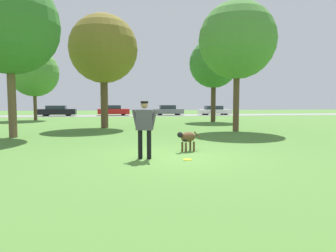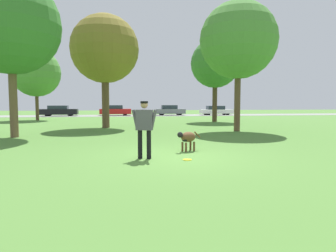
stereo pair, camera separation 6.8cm
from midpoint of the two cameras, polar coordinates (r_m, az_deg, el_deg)
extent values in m
plane|color=#4C7A33|center=(9.06, 0.85, -5.86)|extent=(120.00, 120.00, 0.00)
cube|color=gray|center=(39.47, -7.37, 1.99)|extent=(120.00, 6.00, 0.01)
cylinder|color=black|center=(8.66, -3.86, -3.55)|extent=(0.16, 0.16, 0.83)
cylinder|color=black|center=(8.71, -5.54, -3.51)|extent=(0.16, 0.16, 0.83)
cube|color=#514C56|center=(8.62, -4.73, 1.17)|extent=(0.52, 0.35, 0.59)
cylinder|color=#514C56|center=(8.57, -3.01, 1.16)|extent=(0.23, 0.15, 0.60)
cylinder|color=#514C56|center=(8.67, -6.43, 1.18)|extent=(0.23, 0.15, 0.60)
sphere|color=#A87A5B|center=(8.60, -4.75, 4.06)|extent=(0.26, 0.26, 0.21)
cylinder|color=black|center=(8.60, -4.75, 4.54)|extent=(0.27, 0.27, 0.06)
ellipsoid|color=brown|center=(10.05, 3.67, -2.08)|extent=(0.66, 0.56, 0.34)
ellipsoid|color=black|center=(9.96, 2.97, -2.48)|extent=(0.27, 0.30, 0.19)
sphere|color=black|center=(9.82, 2.10, -1.68)|extent=(0.25, 0.25, 0.19)
cylinder|color=brown|center=(9.91, 3.22, -4.07)|extent=(0.09, 0.09, 0.31)
cylinder|color=brown|center=(10.05, 2.54, -3.95)|extent=(0.09, 0.09, 0.31)
cylinder|color=brown|center=(10.14, 4.76, -3.89)|extent=(0.09, 0.09, 0.31)
cylinder|color=brown|center=(10.28, 4.07, -3.77)|extent=(0.09, 0.09, 0.31)
cylinder|color=brown|center=(10.31, 5.35, -1.65)|extent=(0.27, 0.17, 0.24)
cylinder|color=yellow|center=(8.56, 3.51, -6.41)|extent=(0.25, 0.25, 0.02)
torus|color=yellow|center=(8.56, 3.51, -6.41)|extent=(0.25, 0.25, 0.02)
cylinder|color=#4C3826|center=(26.42, 8.54, 4.57)|extent=(0.41, 0.41, 3.46)
sphere|color=#38752D|center=(26.64, 8.62, 11.70)|extent=(4.20, 4.20, 4.20)
cylinder|color=brown|center=(17.79, 12.75, 4.78)|extent=(0.35, 0.35, 3.54)
sphere|color=#4C8938|center=(18.15, 12.93, 15.64)|extent=(4.39, 4.39, 4.39)
cylinder|color=brown|center=(20.09, -12.14, 4.62)|extent=(0.47, 0.47, 3.47)
sphere|color=olive|center=(20.39, -12.29, 14.19)|extent=(4.42, 4.42, 4.42)
cylinder|color=brown|center=(30.86, -24.03, 3.58)|extent=(0.30, 0.30, 2.79)
sphere|color=#4C8938|center=(30.99, -24.21, 9.27)|extent=(4.49, 4.49, 4.49)
cylinder|color=brown|center=(15.82, -27.70, 4.39)|extent=(0.36, 0.36, 3.51)
sphere|color=#38752D|center=(16.22, -28.14, 16.68)|extent=(4.54, 4.54, 4.54)
cube|color=black|center=(40.17, -20.35, 2.56)|extent=(4.51, 1.97, 0.69)
cube|color=#232D38|center=(40.18, -20.56, 3.36)|extent=(2.36, 1.65, 0.44)
cylinder|color=black|center=(40.79, -18.31, 2.27)|extent=(0.57, 0.22, 0.57)
cylinder|color=black|center=(39.19, -18.59, 2.19)|extent=(0.57, 0.22, 0.57)
cylinder|color=black|center=(41.20, -22.01, 2.20)|extent=(0.57, 0.22, 0.57)
cylinder|color=black|center=(39.62, -22.43, 2.11)|extent=(0.57, 0.22, 0.57)
cube|color=red|center=(39.69, -10.35, 2.75)|extent=(4.03, 1.82, 0.66)
cube|color=#232D38|center=(39.68, -10.53, 3.57)|extent=(2.09, 1.57, 0.48)
cylinder|color=black|center=(40.49, -8.62, 2.47)|extent=(0.62, 0.20, 0.62)
cylinder|color=black|center=(38.91, -8.58, 2.40)|extent=(0.62, 0.20, 0.62)
cylinder|color=black|center=(40.52, -12.04, 2.43)|extent=(0.62, 0.20, 0.62)
cylinder|color=black|center=(38.94, -12.13, 2.35)|extent=(0.62, 0.20, 0.62)
cube|color=slate|center=(40.24, 0.03, 2.83)|extent=(4.03, 1.85, 0.63)
cube|color=#232D38|center=(40.21, -0.14, 3.63)|extent=(2.12, 1.55, 0.51)
cylinder|color=black|center=(41.15, 1.53, 2.56)|extent=(0.64, 0.22, 0.63)
cylinder|color=black|center=(39.70, 1.88, 2.49)|extent=(0.64, 0.22, 0.63)
cylinder|color=black|center=(40.84, -1.77, 2.54)|extent=(0.64, 0.22, 0.63)
cylinder|color=black|center=(39.37, -1.55, 2.47)|extent=(0.64, 0.22, 0.63)
cube|color=white|center=(41.63, 8.82, 2.77)|extent=(4.48, 1.92, 0.55)
cube|color=#232D38|center=(41.58, 8.65, 3.49)|extent=(2.35, 1.59, 0.49)
cylinder|color=black|center=(42.74, 10.24, 2.54)|extent=(0.62, 0.22, 0.61)
cylinder|color=black|center=(41.31, 10.87, 2.47)|extent=(0.62, 0.22, 0.61)
cylinder|color=black|center=(42.01, 6.79, 2.55)|extent=(0.62, 0.22, 0.61)
cylinder|color=black|center=(40.55, 7.31, 2.48)|extent=(0.62, 0.22, 0.61)
camera|label=1|loc=(0.03, -90.21, -0.02)|focal=32.00mm
camera|label=2|loc=(0.03, 89.79, 0.02)|focal=32.00mm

